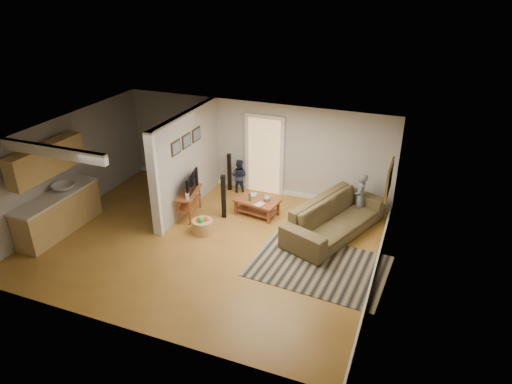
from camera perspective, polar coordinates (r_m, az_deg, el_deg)
ground at (r=10.49m, az=-6.15°, el=-6.22°), size 7.50×7.50×0.00m
room_shell at (r=10.62m, az=-10.61°, el=2.80°), size 7.54×6.02×2.52m
area_rug at (r=9.73m, az=7.84°, el=-9.14°), size 2.88×2.20×0.01m
sofa at (r=10.92m, az=9.68°, el=-5.04°), size 2.04×3.02×0.82m
coffee_table at (r=11.38m, az=0.22°, el=-1.41°), size 1.14×0.77×0.63m
tv_console at (r=11.33m, az=-8.33°, el=-0.24°), size 0.61×1.12×0.91m
speaker_left at (r=11.19m, az=-4.07°, el=-0.59°), size 0.14×0.14×1.14m
speaker_right at (r=12.63m, az=-3.33°, el=2.51°), size 0.13×0.13×1.07m
toy_basket at (r=10.77m, az=-6.68°, el=-4.20°), size 0.49×0.49×0.44m
child at (r=11.69m, az=12.61°, el=-3.11°), size 0.28×0.43×1.17m
toddler at (r=12.71m, az=-2.09°, el=0.03°), size 0.47×0.37×0.96m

